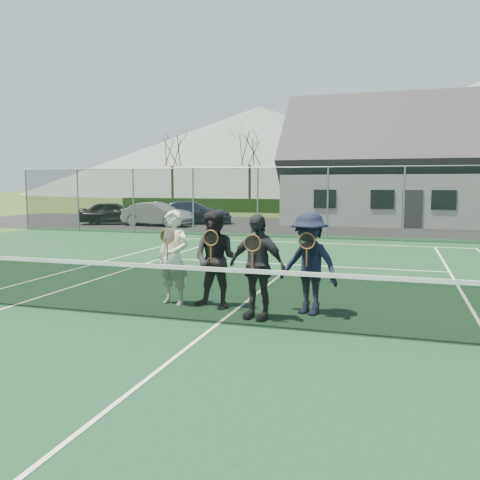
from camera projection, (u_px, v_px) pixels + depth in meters
The scene contains 19 objects.
ground at pixel (343, 227), 27.32m from camera, with size 220.00×220.00×0.00m, color #314A1A.
court_surface at pixel (218, 325), 8.33m from camera, with size 30.00×30.00×0.02m, color #14381E.
tarmac_carpark at pixel (271, 225), 28.49m from camera, with size 40.00×12.00×0.01m, color black.
hedge_row at pixel (359, 207), 38.65m from camera, with size 40.00×1.20×1.10m, color black.
hill_west at pixel (259, 151), 104.88m from camera, with size 110.00×110.00×18.00m, color slate.
car_a at pixel (114, 213), 28.98m from camera, with size 1.55×3.85×1.31m, color black.
car_b at pixel (157, 214), 27.82m from camera, with size 1.37×3.93×1.29m, color gray.
car_c at pixel (192, 212), 29.28m from camera, with size 1.86×4.58×1.33m, color #1B2237.
court_markings at pixel (218, 324), 8.32m from camera, with size 11.03×23.83×0.01m.
tennis_net at pixel (218, 293), 8.27m from camera, with size 11.68×0.08×1.10m.
perimeter_fence at pixel (328, 203), 20.98m from camera, with size 30.07×0.07×3.02m.
clubhouse at pixel (421, 155), 29.50m from camera, with size 15.60×8.20×7.70m.
tree_a at pixel (172, 143), 43.72m from camera, with size 3.20×3.20×7.77m.
tree_b at pixel (250, 141), 41.66m from camera, with size 3.20×3.20×7.77m.
tree_c at pixel (389, 138), 38.43m from camera, with size 3.20×3.20×7.77m.
player_a at pixel (174, 257), 9.63m from camera, with size 0.72×0.56×1.80m.
player_b at pixel (216, 260), 9.37m from camera, with size 0.90×0.71×1.80m.
player_c at pixel (257, 266), 8.60m from camera, with size 1.13×0.69×1.80m.
player_d at pixel (309, 264), 8.89m from camera, with size 1.33×1.08×1.80m.
Camera 1 is at (2.75, -7.65, 2.31)m, focal length 38.00 mm.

